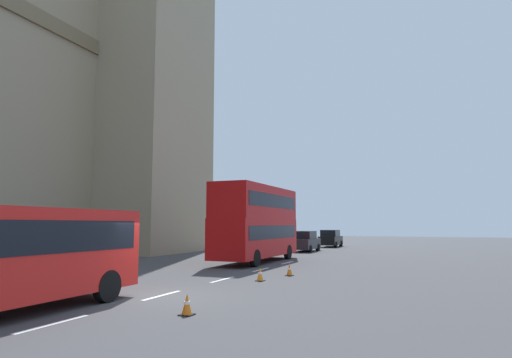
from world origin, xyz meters
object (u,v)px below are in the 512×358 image
Objects in this scene: sedan_trailing at (331,238)px; traffic_cone_east at (289,270)px; traffic_cone_west at (187,305)px; double_decker_bus at (257,220)px; traffic_cone_middle at (260,274)px; sedan_lead at (305,241)px.

sedan_trailing is 27.28m from traffic_cone_east.
traffic_cone_east is at bearing 1.26° from traffic_cone_west.
traffic_cone_middle is (-8.66, -3.69, -2.43)m from double_decker_bus.
traffic_cone_west is at bearing -173.44° from sedan_trailing.
traffic_cone_east is (9.62, 0.21, 0.00)m from traffic_cone_west.
double_decker_bus is 16.27× the size of traffic_cone_east.
sedan_lead is 1.00× the size of sedan_trailing.
sedan_trailing is 7.59× the size of traffic_cone_middle.
traffic_cone_west and traffic_cone_east have the same top height.
sedan_trailing is 7.59× the size of traffic_cone_west.
traffic_cone_middle is at bearing -169.46° from sedan_lead.
traffic_cone_west is 9.62m from traffic_cone_east.
sedan_lead is at bearing 10.54° from traffic_cone_middle.
sedan_trailing is at bearing 6.56° from traffic_cone_west.
sedan_trailing is at bearing 8.43° from traffic_cone_east.
sedan_lead is 18.76m from traffic_cone_east.
traffic_cone_middle and traffic_cone_east have the same top height.
sedan_lead and sedan_trailing have the same top height.
double_decker_bus is 16.27× the size of traffic_cone_middle.
traffic_cone_east is at bearing -146.02° from double_decker_bus.
traffic_cone_west is 1.00× the size of traffic_cone_middle.
sedan_trailing is 29.51m from traffic_cone_middle.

